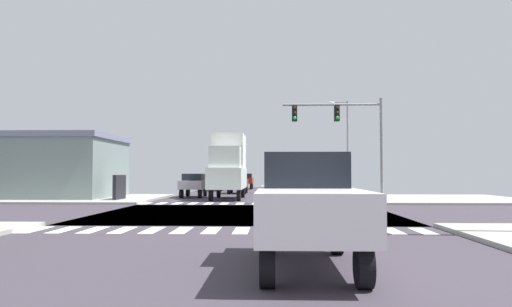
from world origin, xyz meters
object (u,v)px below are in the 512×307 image
object	(u,v)px
sedan_farside_2	(246,180)
pickup_crossing_1	(215,179)
pickup_queued_2	(307,203)
box_truck_middle_1	(228,164)
sedan_nearside_1	(194,183)
bank_building	(15,167)
traffic_signal_mast	(343,126)
sedan_outer_3	(238,182)
street_lamp	(345,139)

from	to	relation	value
sedan_farside_2	pickup_crossing_1	bearing A→B (deg)	64.07
pickup_crossing_1	pickup_queued_2	distance (m)	44.26
box_truck_middle_1	sedan_farside_2	bearing A→B (deg)	-90.00
sedan_nearside_1	pickup_crossing_1	world-z (taller)	pickup_crossing_1
bank_building	box_truck_middle_1	size ratio (longest dim) A/B	2.33
bank_building	pickup_queued_2	world-z (taller)	bank_building
traffic_signal_mast	sedan_outer_3	xyz separation A→B (m)	(-7.74, 15.48, -3.78)
sedan_nearside_1	sedan_farside_2	distance (m)	21.12
traffic_signal_mast	sedan_farside_2	world-z (taller)	traffic_signal_mast
sedan_farside_2	sedan_outer_3	size ratio (longest dim) A/B	1.00
traffic_signal_mast	sedan_farside_2	xyz separation A→B (m)	(-7.74, 29.01, -3.78)
traffic_signal_mast	street_lamp	size ratio (longest dim) A/B	0.81
bank_building	sedan_outer_3	bearing A→B (deg)	31.71
traffic_signal_mast	pickup_queued_2	distance (m)	21.49
traffic_signal_mast	sedan_outer_3	world-z (taller)	traffic_signal_mast
pickup_queued_2	sedan_outer_3	bearing A→B (deg)	96.28
traffic_signal_mast	box_truck_middle_1	xyz separation A→B (m)	(-7.74, 5.50, -2.33)
traffic_signal_mast	street_lamp	world-z (taller)	street_lamp
pickup_queued_2	sedan_nearside_1	bearing A→B (deg)	103.59
traffic_signal_mast	pickup_crossing_1	world-z (taller)	traffic_signal_mast
pickup_crossing_1	sedan_outer_3	world-z (taller)	pickup_crossing_1
bank_building	sedan_outer_3	distance (m)	19.06
sedan_farside_2	sedan_nearside_1	bearing A→B (deg)	81.83
box_truck_middle_1	sedan_outer_3	bearing A→B (deg)	-90.00
bank_building	pickup_queued_2	bearing A→B (deg)	-52.56
pickup_crossing_1	pickup_queued_2	world-z (taller)	same
street_lamp	bank_building	size ratio (longest dim) A/B	0.49
street_lamp	box_truck_middle_1	distance (m)	11.72
bank_building	sedan_farside_2	distance (m)	28.58
pickup_crossing_1	box_truck_middle_1	xyz separation A→B (m)	(3.00, -17.34, 1.27)
sedan_farside_2	sedan_outer_3	xyz separation A→B (m)	(0.00, -13.53, 0.00)
traffic_signal_mast	box_truck_middle_1	bearing A→B (deg)	144.59
pickup_crossing_1	sedan_nearside_1	bearing A→B (deg)	90.00
pickup_crossing_1	pickup_queued_2	size ratio (longest dim) A/B	1.00
traffic_signal_mast	sedan_nearside_1	world-z (taller)	traffic_signal_mast
sedan_nearside_1	sedan_outer_3	bearing A→B (deg)	-112.14
traffic_signal_mast	pickup_queued_2	xyz separation A→B (m)	(-3.74, -20.86, -3.60)
sedan_nearside_1	sedan_outer_3	distance (m)	7.96
pickup_crossing_1	sedan_outer_3	distance (m)	7.95
pickup_queued_2	sedan_farside_2	bearing A→B (deg)	94.59
sedan_farside_2	pickup_queued_2	distance (m)	50.03
pickup_crossing_1	street_lamp	bearing A→B (deg)	138.84
pickup_crossing_1	box_truck_middle_1	size ratio (longest dim) A/B	0.71
sedan_nearside_1	box_truck_middle_1	distance (m)	4.23
street_lamp	pickup_crossing_1	xyz separation A→B (m)	(-12.58, 11.00, -3.60)
sedan_farside_2	box_truck_middle_1	xyz separation A→B (m)	(-0.00, -23.51, 1.45)
bank_building	box_truck_middle_1	xyz separation A→B (m)	(16.18, 0.01, 0.16)
bank_building	sedan_farside_2	world-z (taller)	bank_building
sedan_farside_2	bank_building	bearing A→B (deg)	55.48
sedan_nearside_1	sedan_outer_3	size ratio (longest dim) A/B	1.00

